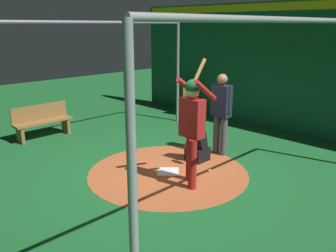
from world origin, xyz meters
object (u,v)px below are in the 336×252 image
(bat_rack, at_px, (194,99))
(baseball_0, at_px, (209,170))
(home_plate, at_px, (168,172))
(catcher, at_px, (196,144))
(batter, at_px, (192,121))
(bench, at_px, (42,121))
(umpire, at_px, (221,110))

(bat_rack, height_order, baseball_0, bat_rack)
(home_plate, distance_m, catcher, 0.94)
(batter, bearing_deg, bench, -82.23)
(bat_rack, bearing_deg, baseball_0, 44.70)
(batter, bearing_deg, umpire, -159.79)
(bat_rack, distance_m, baseball_0, 4.86)
(catcher, distance_m, bat_rack, 4.25)
(umpire, bearing_deg, home_plate, -2.58)
(batter, height_order, baseball_0, batter)
(batter, bearing_deg, catcher, -143.58)
(home_plate, relative_size, umpire, 0.23)
(baseball_0, bearing_deg, batter, 10.11)
(bench, bearing_deg, catcher, 111.95)
(home_plate, distance_m, baseball_0, 0.81)
(home_plate, bearing_deg, bench, -79.89)
(baseball_0, bearing_deg, umpire, -153.56)
(batter, distance_m, bench, 4.64)
(umpire, distance_m, baseball_0, 1.46)
(catcher, relative_size, baseball_0, 12.95)
(batter, relative_size, bat_rack, 2.11)
(batter, relative_size, catcher, 2.33)
(umpire, distance_m, bench, 4.57)
(home_plate, bearing_deg, umpire, 177.42)
(batter, bearing_deg, bat_rack, -139.34)
(batter, xyz_separation_m, bat_rack, (-4.10, -3.52, -0.69))
(batter, relative_size, bench, 1.52)
(home_plate, bearing_deg, catcher, -178.89)
(bench, xyz_separation_m, baseball_0, (-1.28, 4.42, -0.39))
(batter, bearing_deg, baseball_0, -169.89)
(bench, bearing_deg, bat_rack, 167.80)
(baseball_0, bearing_deg, catcher, -115.49)
(bench, bearing_deg, umpire, 119.76)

